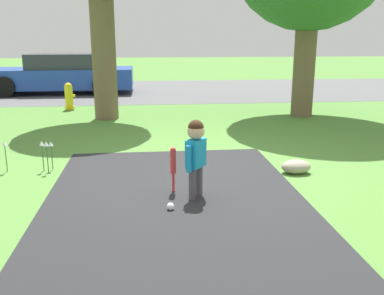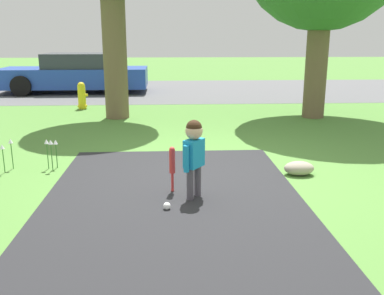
{
  "view_description": "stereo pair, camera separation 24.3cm",
  "coord_description": "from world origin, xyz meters",
  "px_view_note": "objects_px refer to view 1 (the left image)",
  "views": [
    {
      "loc": [
        -0.77,
        -5.38,
        1.74
      ],
      "look_at": [
        -0.27,
        -0.56,
        0.47
      ],
      "focal_mm": 40.0,
      "sensor_mm": 36.0,
      "label": 1
    },
    {
      "loc": [
        -0.53,
        -5.4,
        1.74
      ],
      "look_at": [
        -0.27,
        -0.56,
        0.47
      ],
      "focal_mm": 40.0,
      "sensor_mm": 36.0,
      "label": 2
    }
  ],
  "objects_px": {
    "baseball_bat": "(173,163)",
    "sports_ball": "(170,206)",
    "child": "(196,148)",
    "fire_hydrant": "(69,97)",
    "parked_car": "(61,74)"
  },
  "relations": [
    {
      "from": "baseball_bat",
      "to": "sports_ball",
      "type": "height_order",
      "value": "baseball_bat"
    },
    {
      "from": "child",
      "to": "fire_hydrant",
      "type": "relative_size",
      "value": 1.35
    },
    {
      "from": "child",
      "to": "sports_ball",
      "type": "distance_m",
      "value": 0.69
    },
    {
      "from": "baseball_bat",
      "to": "parked_car",
      "type": "distance_m",
      "value": 9.49
    },
    {
      "from": "fire_hydrant",
      "to": "baseball_bat",
      "type": "bearing_deg",
      "value": -69.83
    },
    {
      "from": "sports_ball",
      "to": "fire_hydrant",
      "type": "relative_size",
      "value": 0.12
    },
    {
      "from": "child",
      "to": "sports_ball",
      "type": "height_order",
      "value": "child"
    },
    {
      "from": "sports_ball",
      "to": "fire_hydrant",
      "type": "distance_m",
      "value": 6.7
    },
    {
      "from": "baseball_bat",
      "to": "sports_ball",
      "type": "distance_m",
      "value": 0.61
    },
    {
      "from": "parked_car",
      "to": "fire_hydrant",
      "type": "bearing_deg",
      "value": 103.14
    },
    {
      "from": "child",
      "to": "fire_hydrant",
      "type": "height_order",
      "value": "child"
    },
    {
      "from": "sports_ball",
      "to": "fire_hydrant",
      "type": "bearing_deg",
      "value": 108.13
    },
    {
      "from": "baseball_bat",
      "to": "fire_hydrant",
      "type": "xyz_separation_m",
      "value": [
        -2.15,
        5.84,
        -0.03
      ]
    },
    {
      "from": "child",
      "to": "fire_hydrant",
      "type": "distance_m",
      "value": 6.5
    },
    {
      "from": "fire_hydrant",
      "to": "parked_car",
      "type": "bearing_deg",
      "value": 103.72
    }
  ]
}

